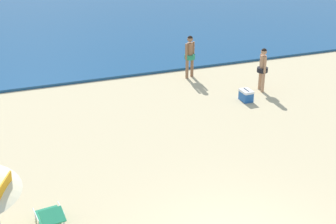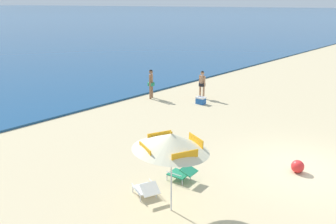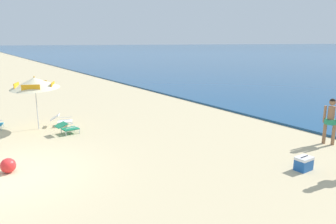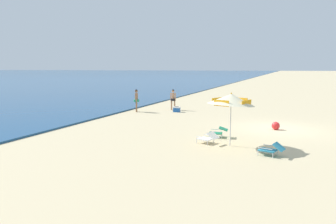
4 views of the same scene
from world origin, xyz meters
name	(u,v)px [view 1 (image 1 of 4)]	position (x,y,z in m)	size (l,w,h in m)	color
lounge_chair_facing_sea	(50,216)	(-3.28, 2.53, 0.28)	(0.64, 0.92, 0.50)	#1E7F56
person_standing_near_shore	(263,67)	(5.14, 7.96, 0.94)	(0.40, 0.48, 1.62)	tan
person_standing_beside	(190,54)	(3.20, 10.19, 0.98)	(0.46, 0.41, 1.69)	#8C6042
cooler_box	(246,95)	(4.15, 7.30, 0.20)	(0.36, 0.50, 0.43)	#1E56A8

